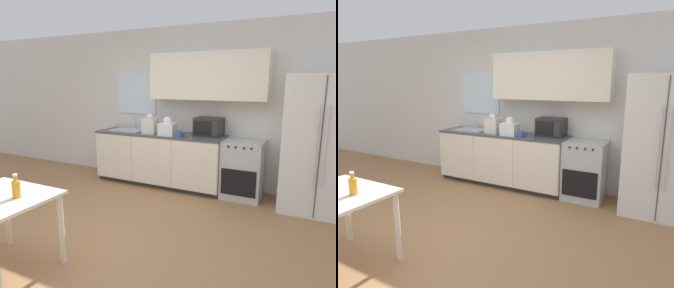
% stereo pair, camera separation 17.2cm
% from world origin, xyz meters
% --- Properties ---
extents(ground_plane, '(12.00, 12.00, 0.00)m').
position_xyz_m(ground_plane, '(0.00, 0.00, 0.00)').
color(ground_plane, '#9E7047').
extents(wall_back, '(12.00, 0.38, 2.70)m').
position_xyz_m(wall_back, '(0.06, 2.24, 1.45)').
color(wall_back, silver).
rests_on(wall_back, ground_plane).
extents(kitchen_counter, '(2.30, 0.65, 0.91)m').
position_xyz_m(kitchen_counter, '(-0.43, 1.93, 0.46)').
color(kitchen_counter, '#333333').
rests_on(kitchen_counter, ground_plane).
extents(oven_range, '(0.59, 0.61, 0.90)m').
position_xyz_m(oven_range, '(1.02, 1.95, 0.45)').
color(oven_range, '#B7BABC').
rests_on(oven_range, ground_plane).
extents(refrigerator, '(0.93, 0.75, 1.88)m').
position_xyz_m(refrigerator, '(2.04, 1.89, 0.94)').
color(refrigerator, silver).
rests_on(refrigerator, ground_plane).
extents(kitchen_sink, '(0.58, 0.44, 0.25)m').
position_xyz_m(kitchen_sink, '(-1.07, 1.94, 0.93)').
color(kitchen_sink, '#B7BABC').
rests_on(kitchen_sink, kitchen_counter).
extents(microwave, '(0.44, 0.34, 0.30)m').
position_xyz_m(microwave, '(0.42, 2.05, 1.06)').
color(microwave, '#282828').
rests_on(microwave, kitchen_counter).
extents(coffee_mug, '(0.13, 0.10, 0.10)m').
position_xyz_m(coffee_mug, '(0.05, 1.71, 0.96)').
color(coffee_mug, '#335999').
rests_on(coffee_mug, kitchen_counter).
extents(grocery_bag_0, '(0.27, 0.23, 0.31)m').
position_xyz_m(grocery_bag_0, '(-0.21, 1.79, 1.04)').
color(grocery_bag_0, white).
rests_on(grocery_bag_0, kitchen_counter).
extents(grocery_bag_1, '(0.24, 0.20, 0.34)m').
position_xyz_m(grocery_bag_1, '(-0.56, 1.84, 1.06)').
color(grocery_bag_1, silver).
rests_on(grocery_bag_1, kitchen_counter).
extents(drink_bottle, '(0.07, 0.07, 0.22)m').
position_xyz_m(drink_bottle, '(-0.40, -0.88, 0.84)').
color(drink_bottle, orange).
rests_on(drink_bottle, dining_table).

